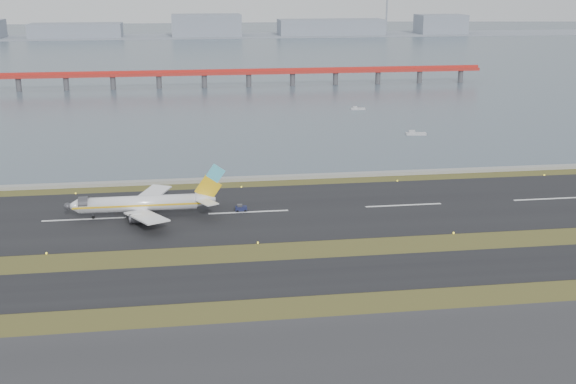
# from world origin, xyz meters

# --- Properties ---
(ground) EXTENTS (1000.00, 1000.00, 0.00)m
(ground) POSITION_xyz_m (0.00, 0.00, 0.00)
(ground) COLOR #404B1B
(ground) RESTS_ON ground
(taxiway_strip) EXTENTS (1000.00, 18.00, 0.10)m
(taxiway_strip) POSITION_xyz_m (0.00, -12.00, 0.05)
(taxiway_strip) COLOR black
(taxiway_strip) RESTS_ON ground
(runway_strip) EXTENTS (1000.00, 45.00, 0.10)m
(runway_strip) POSITION_xyz_m (0.00, 30.00, 0.05)
(runway_strip) COLOR black
(runway_strip) RESTS_ON ground
(seawall) EXTENTS (1000.00, 2.50, 1.00)m
(seawall) POSITION_xyz_m (0.00, 60.00, 0.50)
(seawall) COLOR gray
(seawall) RESTS_ON ground
(bay_water) EXTENTS (1400.00, 800.00, 1.30)m
(bay_water) POSITION_xyz_m (0.00, 460.00, 0.00)
(bay_water) COLOR #445061
(bay_water) RESTS_ON ground
(red_pier) EXTENTS (260.00, 5.00, 10.20)m
(red_pier) POSITION_xyz_m (20.00, 250.00, 7.28)
(red_pier) COLOR #B4261E
(red_pier) RESTS_ON ground
(far_shoreline) EXTENTS (1400.00, 80.00, 60.50)m
(far_shoreline) POSITION_xyz_m (13.62, 620.00, 6.07)
(far_shoreline) COLOR gray
(far_shoreline) RESTS_ON ground
(airliner) EXTENTS (38.52, 32.89, 12.80)m
(airliner) POSITION_xyz_m (-25.35, 30.11, 3.46)
(airliner) COLOR white
(airliner) RESTS_ON ground
(pushback_tug) EXTENTS (2.87, 1.72, 1.83)m
(pushback_tug) POSITION_xyz_m (-1.84, 31.04, 0.89)
(pushback_tug) COLOR #161A3D
(pushback_tug) RESTS_ON ground
(workboat_near) EXTENTS (7.67, 3.38, 1.80)m
(workboat_near) POSITION_xyz_m (70.22, 114.40, 0.57)
(workboat_near) COLOR #B6B6BA
(workboat_near) RESTS_ON ground
(workboat_far) EXTENTS (6.42, 2.47, 1.53)m
(workboat_far) POSITION_xyz_m (61.55, 170.90, 0.48)
(workboat_far) COLOR #B6B6BA
(workboat_far) RESTS_ON ground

